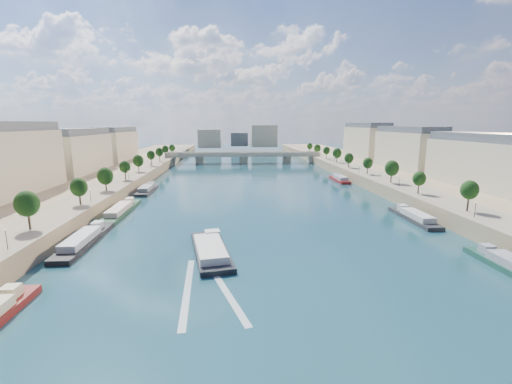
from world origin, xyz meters
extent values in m
plane|color=#0D283A|center=(0.00, 100.00, 0.00)|extent=(700.00, 700.00, 0.00)
cube|color=#9E8460|center=(-72.00, 100.00, 2.50)|extent=(44.00, 520.00, 5.00)
cube|color=#9E8460|center=(72.00, 100.00, 2.50)|extent=(44.00, 520.00, 5.00)
cube|color=gray|center=(-57.00, 100.00, 5.05)|extent=(14.00, 520.00, 0.10)
cube|color=gray|center=(57.00, 100.00, 5.05)|extent=(14.00, 520.00, 0.10)
cylinder|color=#382B1E|center=(-55.00, 42.00, 6.91)|extent=(0.50, 0.50, 3.82)
ellipsoid|color=#113312|center=(-55.00, 42.00, 10.50)|extent=(4.80, 4.80, 5.52)
cylinder|color=#382B1E|center=(-55.00, 66.00, 6.91)|extent=(0.50, 0.50, 3.82)
ellipsoid|color=#113312|center=(-55.00, 66.00, 10.50)|extent=(4.80, 4.80, 5.52)
cylinder|color=#382B1E|center=(-55.00, 90.00, 6.91)|extent=(0.50, 0.50, 3.82)
ellipsoid|color=#113312|center=(-55.00, 90.00, 10.50)|extent=(4.80, 4.80, 5.52)
cylinder|color=#382B1E|center=(-55.00, 114.00, 6.91)|extent=(0.50, 0.50, 3.82)
ellipsoid|color=#113312|center=(-55.00, 114.00, 10.50)|extent=(4.80, 4.80, 5.52)
cylinder|color=#382B1E|center=(-55.00, 138.00, 6.91)|extent=(0.50, 0.50, 3.82)
ellipsoid|color=#113312|center=(-55.00, 138.00, 10.50)|extent=(4.80, 4.80, 5.52)
cylinder|color=#382B1E|center=(-55.00, 162.00, 6.91)|extent=(0.50, 0.50, 3.82)
ellipsoid|color=#113312|center=(-55.00, 162.00, 10.50)|extent=(4.80, 4.80, 5.52)
cylinder|color=#382B1E|center=(-55.00, 186.00, 6.91)|extent=(0.50, 0.50, 3.82)
ellipsoid|color=#113312|center=(-55.00, 186.00, 10.50)|extent=(4.80, 4.80, 5.52)
cylinder|color=#382B1E|center=(-55.00, 210.00, 6.91)|extent=(0.50, 0.50, 3.82)
ellipsoid|color=#113312|center=(-55.00, 210.00, 10.50)|extent=(4.80, 4.80, 5.52)
cylinder|color=#382B1E|center=(-55.00, 234.00, 6.91)|extent=(0.50, 0.50, 3.82)
ellipsoid|color=#113312|center=(-55.00, 234.00, 10.50)|extent=(4.80, 4.80, 5.52)
cylinder|color=#382B1E|center=(55.00, 50.00, 6.91)|extent=(0.50, 0.50, 3.82)
ellipsoid|color=#113312|center=(55.00, 50.00, 10.50)|extent=(4.80, 4.80, 5.52)
cylinder|color=#382B1E|center=(55.00, 74.00, 6.91)|extent=(0.50, 0.50, 3.82)
ellipsoid|color=#113312|center=(55.00, 74.00, 10.50)|extent=(4.80, 4.80, 5.52)
cylinder|color=#382B1E|center=(55.00, 98.00, 6.91)|extent=(0.50, 0.50, 3.82)
ellipsoid|color=#113312|center=(55.00, 98.00, 10.50)|extent=(4.80, 4.80, 5.52)
cylinder|color=#382B1E|center=(55.00, 122.00, 6.91)|extent=(0.50, 0.50, 3.82)
ellipsoid|color=#113312|center=(55.00, 122.00, 10.50)|extent=(4.80, 4.80, 5.52)
cylinder|color=#382B1E|center=(55.00, 146.00, 6.91)|extent=(0.50, 0.50, 3.82)
ellipsoid|color=#113312|center=(55.00, 146.00, 10.50)|extent=(4.80, 4.80, 5.52)
cylinder|color=#382B1E|center=(55.00, 170.00, 6.91)|extent=(0.50, 0.50, 3.82)
ellipsoid|color=#113312|center=(55.00, 170.00, 10.50)|extent=(4.80, 4.80, 5.52)
cylinder|color=#382B1E|center=(55.00, 194.00, 6.91)|extent=(0.50, 0.50, 3.82)
ellipsoid|color=#113312|center=(55.00, 194.00, 10.50)|extent=(4.80, 4.80, 5.52)
cylinder|color=#382B1E|center=(55.00, 218.00, 6.91)|extent=(0.50, 0.50, 3.82)
ellipsoid|color=#113312|center=(55.00, 218.00, 10.50)|extent=(4.80, 4.80, 5.52)
cylinder|color=#382B1E|center=(55.00, 242.00, 6.91)|extent=(0.50, 0.50, 3.82)
ellipsoid|color=#113312|center=(55.00, 242.00, 10.50)|extent=(4.80, 4.80, 5.52)
cylinder|color=black|center=(-52.50, 30.00, 7.00)|extent=(0.14, 0.14, 4.00)
sphere|color=#FFE5B2|center=(-52.50, 30.00, 9.10)|extent=(0.36, 0.36, 0.36)
cylinder|color=black|center=(-52.50, 70.00, 7.00)|extent=(0.14, 0.14, 4.00)
sphere|color=#FFE5B2|center=(-52.50, 70.00, 9.10)|extent=(0.36, 0.36, 0.36)
cylinder|color=black|center=(-52.50, 110.00, 7.00)|extent=(0.14, 0.14, 4.00)
sphere|color=#FFE5B2|center=(-52.50, 110.00, 9.10)|extent=(0.36, 0.36, 0.36)
cylinder|color=black|center=(-52.50, 150.00, 7.00)|extent=(0.14, 0.14, 4.00)
sphere|color=#FFE5B2|center=(-52.50, 150.00, 9.10)|extent=(0.36, 0.36, 0.36)
cylinder|color=black|center=(-52.50, 190.00, 7.00)|extent=(0.14, 0.14, 4.00)
sphere|color=#FFE5B2|center=(-52.50, 190.00, 9.10)|extent=(0.36, 0.36, 0.36)
cylinder|color=black|center=(52.50, 45.00, 7.00)|extent=(0.14, 0.14, 4.00)
sphere|color=#FFE5B2|center=(52.50, 45.00, 9.10)|extent=(0.36, 0.36, 0.36)
cylinder|color=black|center=(52.50, 85.00, 7.00)|extent=(0.14, 0.14, 4.00)
sphere|color=#FFE5B2|center=(52.50, 85.00, 9.10)|extent=(0.36, 0.36, 0.36)
cylinder|color=black|center=(52.50, 125.00, 7.00)|extent=(0.14, 0.14, 4.00)
sphere|color=#FFE5B2|center=(52.50, 125.00, 9.10)|extent=(0.36, 0.36, 0.36)
cylinder|color=black|center=(52.50, 165.00, 7.00)|extent=(0.14, 0.14, 4.00)
sphere|color=#FFE5B2|center=(52.50, 165.00, 9.10)|extent=(0.36, 0.36, 0.36)
cylinder|color=black|center=(52.50, 205.00, 7.00)|extent=(0.14, 0.14, 4.00)
sphere|color=#FFE5B2|center=(52.50, 205.00, 9.10)|extent=(0.36, 0.36, 0.36)
cube|color=#B8AD8D|center=(-85.00, 83.00, 15.00)|extent=(16.00, 52.00, 20.00)
cube|color=#B8AD8D|center=(-85.00, 141.00, 15.00)|extent=(16.00, 52.00, 20.00)
cube|color=#474C54|center=(-85.00, 141.00, 26.60)|extent=(14.72, 50.44, 3.20)
cube|color=#B8AD8D|center=(-85.00, 199.00, 15.00)|extent=(16.00, 52.00, 20.00)
cube|color=#474C54|center=(-85.00, 199.00, 26.60)|extent=(14.72, 50.44, 3.20)
cube|color=#B8AD8D|center=(85.00, 83.00, 15.00)|extent=(16.00, 52.00, 20.00)
cube|color=#474C54|center=(85.00, 83.00, 26.60)|extent=(14.72, 50.44, 3.20)
cube|color=#B8AD8D|center=(85.00, 141.00, 15.00)|extent=(16.00, 52.00, 20.00)
cube|color=#474C54|center=(85.00, 141.00, 26.60)|extent=(14.72, 50.44, 3.20)
cube|color=#B8AD8D|center=(85.00, 199.00, 15.00)|extent=(16.00, 52.00, 20.00)
cube|color=#474C54|center=(85.00, 199.00, 26.60)|extent=(14.72, 50.44, 3.20)
cube|color=#B8AD8D|center=(-30.00, 310.00, 14.00)|extent=(22.00, 18.00, 18.00)
cube|color=#B8AD8D|center=(25.00, 320.00, 16.00)|extent=(26.00, 20.00, 22.00)
cube|color=#474C54|center=(0.00, 335.00, 12.00)|extent=(18.00, 16.00, 14.00)
cube|color=#C1B79E|center=(0.00, 215.59, 6.20)|extent=(112.00, 11.00, 2.20)
cube|color=#C1B79E|center=(0.00, 210.59, 7.70)|extent=(112.00, 0.80, 0.90)
cube|color=#C1B79E|center=(0.00, 220.59, 7.70)|extent=(112.00, 0.80, 0.90)
cylinder|color=#C1B79E|center=(-32.00, 215.59, 2.50)|extent=(6.40, 6.40, 5.00)
cylinder|color=#C1B79E|center=(0.00, 215.59, 2.50)|extent=(6.40, 6.40, 5.00)
cylinder|color=#C1B79E|center=(32.00, 215.59, 2.50)|extent=(6.40, 6.40, 5.00)
cube|color=#C1B79E|center=(-52.00, 215.59, 2.50)|extent=(6.00, 12.00, 5.00)
cube|color=#C1B79E|center=(52.00, 215.59, 2.50)|extent=(6.00, 12.00, 5.00)
cube|color=black|center=(-14.48, 38.20, 0.28)|extent=(11.33, 25.63, 1.77)
cube|color=silver|center=(-14.48, 36.22, 1.97)|extent=(8.55, 16.87, 1.59)
cube|color=silver|center=(-14.48, 45.63, 2.07)|extent=(4.01, 3.55, 1.80)
cube|color=silver|center=(-17.68, 21.20, 0.02)|extent=(2.62, 26.03, 0.04)
cube|color=silver|center=(-11.28, 21.20, 0.02)|extent=(8.81, 25.20, 0.04)
cube|color=beige|center=(-45.50, 18.49, 2.10)|extent=(2.50, 2.50, 1.80)
cube|color=black|center=(-45.50, 47.09, 0.30)|extent=(5.00, 28.01, 1.80)
cube|color=#B7BCC4|center=(-45.50, 44.85, 2.00)|extent=(4.10, 15.41, 1.60)
cube|color=#B7BCC4|center=(-45.50, 55.50, 2.10)|extent=(2.50, 3.36, 1.80)
cube|color=#1A4127|center=(-45.50, 75.92, 0.30)|extent=(5.00, 30.33, 1.80)
cube|color=beige|center=(-45.50, 73.49, 2.00)|extent=(4.10, 16.68, 1.60)
cube|color=beige|center=(-45.50, 85.02, 2.10)|extent=(2.50, 3.64, 1.80)
cube|color=#2B2B2D|center=(-45.50, 111.60, 0.30)|extent=(5.00, 23.04, 1.80)
cube|color=gray|center=(-45.50, 109.75, 2.00)|extent=(4.10, 12.67, 1.60)
cube|color=gray|center=(-45.50, 118.51, 2.10)|extent=(2.50, 2.77, 1.80)
cube|color=#1C473A|center=(45.50, 24.82, 0.30)|extent=(5.00, 20.37, 1.80)
cube|color=#95959D|center=(45.50, 30.93, 2.10)|extent=(2.50, 2.44, 1.80)
cube|color=#2B2B2E|center=(45.50, 60.91, 0.30)|extent=(5.00, 23.61, 1.80)
cube|color=silver|center=(45.50, 59.02, 2.00)|extent=(4.10, 12.98, 1.60)
cube|color=silver|center=(45.50, 67.99, 2.10)|extent=(2.50, 2.83, 1.80)
cube|color=maroon|center=(45.50, 132.69, 0.30)|extent=(5.00, 21.08, 1.80)
cube|color=#A3A6AE|center=(45.50, 131.00, 2.00)|extent=(4.10, 11.59, 1.60)
cube|color=#A3A6AE|center=(45.50, 139.01, 2.10)|extent=(2.50, 2.53, 1.80)
camera|label=1|loc=(-9.77, -35.31, 28.78)|focal=24.00mm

